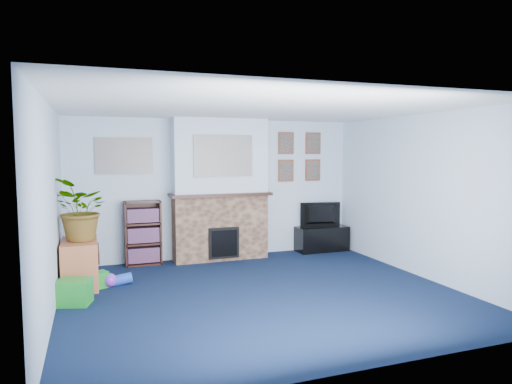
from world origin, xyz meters
name	(u,v)px	position (x,y,z in m)	size (l,w,h in m)	color
floor	(262,293)	(0.00, 0.00, 0.00)	(5.00, 4.50, 0.01)	#0D1933
ceiling	(263,108)	(0.00, 0.00, 2.40)	(5.00, 4.50, 0.01)	white
wall_back	(217,189)	(0.00, 2.25, 1.20)	(5.00, 0.04, 2.40)	silver
wall_front	(359,231)	(0.00, -2.25, 1.20)	(5.00, 0.04, 2.40)	silver
wall_left	(50,211)	(-2.50, 0.00, 1.20)	(0.04, 4.50, 2.40)	silver
wall_right	(421,196)	(2.50, 0.00, 1.20)	(0.04, 4.50, 2.40)	silver
chimney_breast	(220,191)	(0.00, 2.05, 1.18)	(1.72, 0.50, 2.40)	brown
collage_main	(223,156)	(0.00, 1.84, 1.78)	(1.00, 0.03, 0.68)	gray
collage_left	(124,156)	(-1.55, 2.23, 1.78)	(0.90, 0.03, 0.58)	gray
portrait_tl	(286,143)	(1.30, 2.23, 2.00)	(0.30, 0.03, 0.40)	brown
portrait_tr	(313,143)	(1.85, 2.23, 2.00)	(0.30, 0.03, 0.40)	brown
portrait_bl	(286,171)	(1.30, 2.23, 1.50)	(0.30, 0.03, 0.40)	brown
portrait_br	(313,170)	(1.85, 2.23, 1.50)	(0.30, 0.03, 0.40)	brown
tv_stand	(322,239)	(1.95, 2.03, 0.23)	(0.96, 0.41, 0.46)	black
television	(322,215)	(1.95, 2.05, 0.68)	(0.77, 0.10, 0.44)	black
bookshelf	(143,234)	(-1.29, 2.11, 0.50)	(0.58, 0.28, 1.05)	black
sideboard	(80,262)	(-2.24, 1.14, 0.35)	(0.46, 0.83, 0.64)	#B65F3A
potted_plant	(82,209)	(-2.19, 1.09, 1.08)	(0.78, 0.67, 0.86)	#26661E
mantel_clock	(215,189)	(-0.10, 2.00, 1.22)	(0.09, 0.06, 0.13)	gold
mantel_candle	(234,188)	(0.24, 2.00, 1.23)	(0.06, 0.06, 0.18)	#B2BFC6
mantel_teddy	(186,190)	(-0.59, 2.00, 1.22)	(0.13, 0.13, 0.13)	gray
mantel_can	(257,188)	(0.65, 2.00, 1.21)	(0.05, 0.05, 0.11)	#198C26
green_crate	(74,293)	(-2.30, 0.38, 0.14)	(0.38, 0.31, 0.31)	#198C26
toy_ball	(110,280)	(-1.86, 0.99, 0.09)	(0.19, 0.19, 0.19)	purple
toy_block	(100,280)	(-1.99, 1.00, 0.11)	(0.18, 0.18, 0.22)	#198C26
toy_tube	(120,280)	(-1.72, 1.04, 0.07)	(0.15, 0.15, 0.32)	blue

